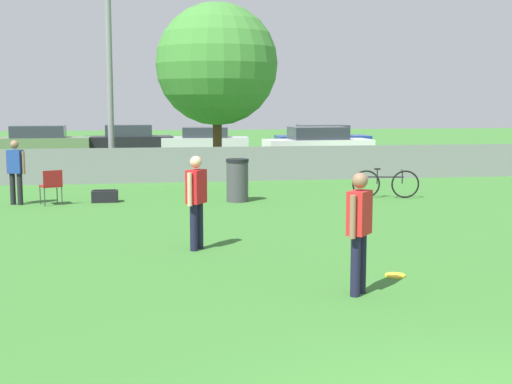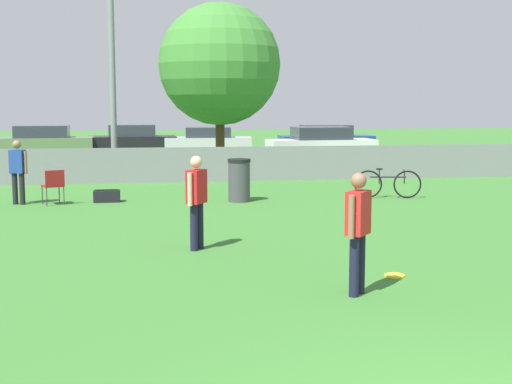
% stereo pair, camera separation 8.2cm
% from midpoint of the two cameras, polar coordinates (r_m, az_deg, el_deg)
% --- Properties ---
extents(fence_backline, '(26.22, 0.07, 1.21)m').
position_cam_midpoint_polar(fence_backline, '(22.58, -2.46, 2.24)').
color(fence_backline, gray).
rests_on(fence_backline, ground_plane).
extents(tree_near_pole, '(4.24, 4.24, 5.93)m').
position_cam_midpoint_polar(tree_near_pole, '(25.19, -3.25, 10.16)').
color(tree_near_pole, '#4C331E').
rests_on(tree_near_pole, ground_plane).
extents(player_defender_red, '(0.40, 0.43, 1.61)m').
position_cam_midpoint_polar(player_defender_red, '(9.32, 8.01, -2.68)').
color(player_defender_red, '#191933').
rests_on(player_defender_red, ground_plane).
extents(player_thrower_red, '(0.39, 0.46, 1.61)m').
position_cam_midpoint_polar(player_thrower_red, '(12.10, -4.99, -0.36)').
color(player_thrower_red, '#191933').
rests_on(player_thrower_red, ground_plane).
extents(spectator_in_blue, '(0.48, 0.33, 1.58)m').
position_cam_midpoint_polar(spectator_in_blue, '(18.37, -18.81, 1.80)').
color(spectator_in_blue, black).
rests_on(spectator_in_blue, ground_plane).
extents(frisbee_disc, '(0.30, 0.30, 0.03)m').
position_cam_midpoint_polar(frisbee_disc, '(10.57, 10.86, -6.56)').
color(frisbee_disc, yellow).
rests_on(frisbee_disc, ground_plane).
extents(folding_chair_sideline, '(0.61, 0.61, 0.86)m').
position_cam_midpoint_polar(folding_chair_sideline, '(18.08, -16.17, 0.61)').
color(folding_chair_sideline, '#333338').
rests_on(folding_chair_sideline, ground_plane).
extents(bicycle_sideline, '(1.73, 0.50, 0.78)m').
position_cam_midpoint_polar(bicycle_sideline, '(18.98, 10.22, 0.66)').
color(bicycle_sideline, black).
rests_on(bicycle_sideline, ground_plane).
extents(trash_bin, '(0.58, 0.58, 1.08)m').
position_cam_midpoint_polar(trash_bin, '(17.99, -1.63, 0.95)').
color(trash_bin, '#3F3F44').
rests_on(trash_bin, ground_plane).
extents(gear_bag_sideline, '(0.65, 0.36, 0.32)m').
position_cam_midpoint_polar(gear_bag_sideline, '(18.35, -12.12, -0.33)').
color(gear_bag_sideline, black).
rests_on(gear_bag_sideline, ground_plane).
extents(parked_car_olive, '(4.54, 1.86, 1.45)m').
position_cam_midpoint_polar(parked_car_olive, '(33.82, -17.05, 3.84)').
color(parked_car_olive, black).
rests_on(parked_car_olive, ground_plane).
extents(parked_car_dark, '(4.15, 1.93, 1.45)m').
position_cam_midpoint_polar(parked_car_dark, '(34.14, -10.23, 4.06)').
color(parked_car_dark, black).
rests_on(parked_car_dark, ground_plane).
extents(parked_car_silver, '(4.19, 2.22, 1.33)m').
position_cam_midpoint_polar(parked_car_silver, '(33.81, -4.14, 4.07)').
color(parked_car_silver, black).
rests_on(parked_car_silver, ground_plane).
extents(parked_car_white, '(4.66, 1.99, 1.44)m').
position_cam_midpoint_polar(parked_car_white, '(30.87, 4.90, 3.83)').
color(parked_car_white, black).
rests_on(parked_car_white, ground_plane).
extents(parked_car_blue, '(4.50, 1.68, 1.40)m').
position_cam_midpoint_polar(parked_car_blue, '(34.82, 5.29, 4.19)').
color(parked_car_blue, black).
rests_on(parked_car_blue, ground_plane).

